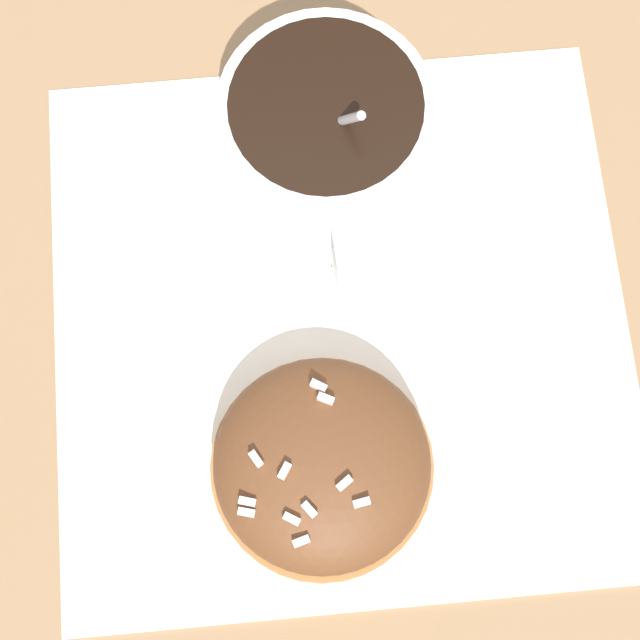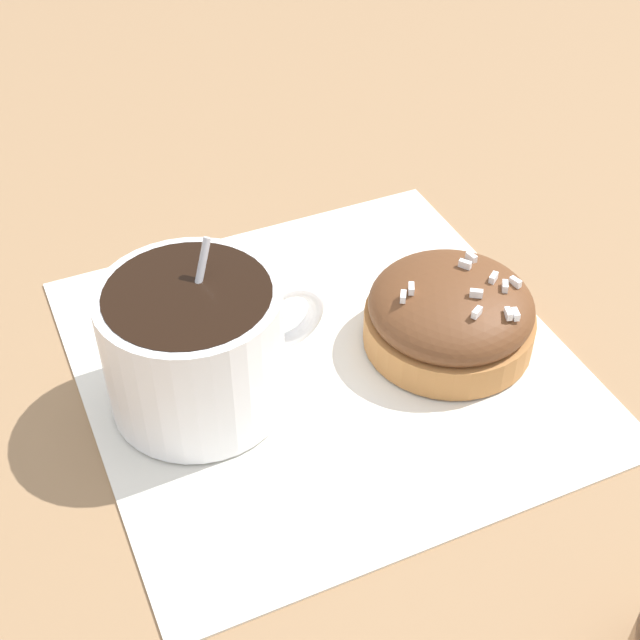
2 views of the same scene
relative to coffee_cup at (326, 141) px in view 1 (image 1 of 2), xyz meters
name	(u,v)px [view 1 (image 1 of 2)]	position (x,y,z in m)	size (l,w,h in m)	color
ground_plane	(341,321)	(-0.07, -0.01, -0.04)	(3.00, 3.00, 0.00)	#93704C
paper_napkin	(341,320)	(-0.07, -0.01, -0.04)	(0.29, 0.29, 0.00)	white
coffee_cup	(326,141)	(0.00, 0.00, 0.00)	(0.12, 0.09, 0.10)	white
frosted_pastry	(322,467)	(-0.15, 0.00, -0.02)	(0.10, 0.10, 0.05)	#B2753D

